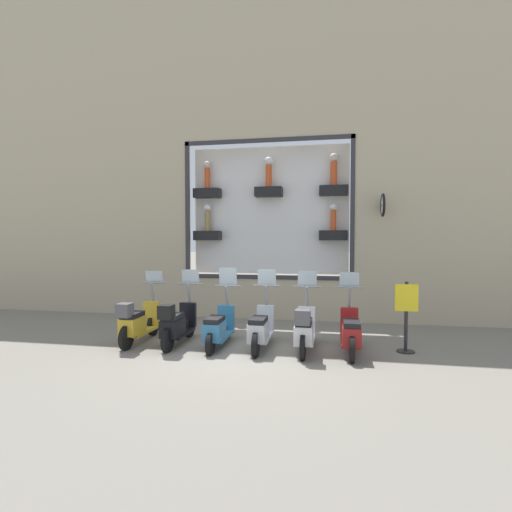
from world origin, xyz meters
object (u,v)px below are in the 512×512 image
scooter_black_4 (177,324)px  scooter_yellow_5 (137,323)px  scooter_teal_3 (218,328)px  shop_sign_post (406,315)px  scooter_red_0 (351,333)px  scooter_silver_2 (261,329)px  scooter_white_1 (304,330)px

scooter_black_4 → scooter_yellow_5: bearing=90.0°
scooter_teal_3 → shop_sign_post: size_ratio=1.24×
scooter_yellow_5 → shop_sign_post: scooter_yellow_5 is taller
scooter_teal_3 → shop_sign_post: (0.36, -3.86, 0.35)m
scooter_red_0 → scooter_yellow_5: scooter_red_0 is taller
scooter_red_0 → scooter_yellow_5: 4.58m
scooter_black_4 → shop_sign_post: scooter_black_4 is taller
scooter_black_4 → scooter_silver_2: bearing=-88.1°
scooter_teal_3 → scooter_yellow_5: size_ratio=0.99×
scooter_white_1 → scooter_yellow_5: (0.00, 3.66, 0.00)m
scooter_yellow_5 → scooter_white_1: bearing=-90.0°
scooter_white_1 → scooter_black_4: bearing=90.0°
scooter_yellow_5 → scooter_teal_3: bearing=-88.2°
scooter_black_4 → scooter_teal_3: bearing=-86.4°
scooter_red_0 → scooter_teal_3: 2.75m
scooter_white_1 → scooter_teal_3: size_ratio=1.01×
scooter_yellow_5 → shop_sign_post: bearing=-85.8°
scooter_white_1 → scooter_black_4: 2.75m
scooter_red_0 → scooter_white_1: 0.92m
scooter_red_0 → scooter_white_1: (-0.06, 0.92, 0.04)m
scooter_silver_2 → scooter_black_4: (-0.06, 1.83, 0.04)m
scooter_silver_2 → scooter_yellow_5: scooter_silver_2 is taller
scooter_white_1 → shop_sign_post: 2.10m
scooter_red_0 → scooter_teal_3: size_ratio=1.01×
scooter_white_1 → scooter_red_0: bearing=-86.1°
scooter_silver_2 → scooter_black_4: scooter_silver_2 is taller
scooter_red_0 → scooter_white_1: bearing=93.9°
scooter_teal_3 → scooter_black_4: (-0.06, 0.92, 0.06)m
scooter_red_0 → scooter_black_4: size_ratio=1.00×
scooter_red_0 → scooter_silver_2: scooter_silver_2 is taller
scooter_red_0 → scooter_silver_2: (0.00, 1.83, -0.00)m
scooter_red_0 → scooter_teal_3: (-0.00, 2.75, -0.02)m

